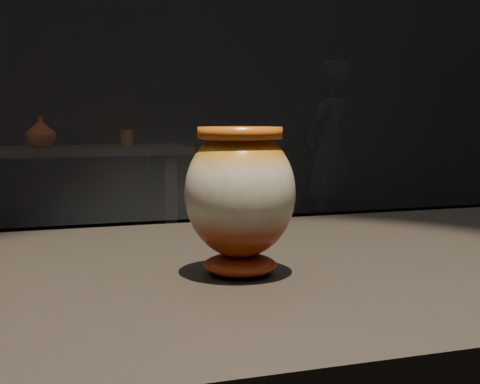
# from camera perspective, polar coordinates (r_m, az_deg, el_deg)

# --- Properties ---
(main_vase) EXTENTS (0.16, 0.16, 0.20)m
(main_vase) POSITION_cam_1_polar(r_m,az_deg,el_deg) (0.91, -0.00, -0.23)
(main_vase) COLOR maroon
(main_vase) RESTS_ON display_plinth
(back_shelf) EXTENTS (2.00, 0.60, 0.90)m
(back_shelf) POSITION_cam_1_polar(r_m,az_deg,el_deg) (4.59, -16.98, 0.36)
(back_shelf) COLOR black
(back_shelf) RESTS_ON ground
(back_vase_mid) EXTENTS (0.25, 0.25, 0.20)m
(back_vase_mid) POSITION_cam_1_polar(r_m,az_deg,el_deg) (4.51, -16.65, 4.91)
(back_vase_mid) COLOR maroon
(back_vase_mid) RESTS_ON back_shelf
(back_vase_right) EXTENTS (0.08, 0.08, 0.11)m
(back_vase_right) POSITION_cam_1_polar(r_m,az_deg,el_deg) (4.59, -9.64, 4.56)
(back_vase_right) COLOR brown
(back_vase_right) RESTS_ON back_shelf
(visitor) EXTENTS (0.68, 0.64, 1.56)m
(visitor) POSITION_cam_1_polar(r_m,az_deg,el_deg) (5.61, 7.54, 3.16)
(visitor) COLOR black
(visitor) RESTS_ON ground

